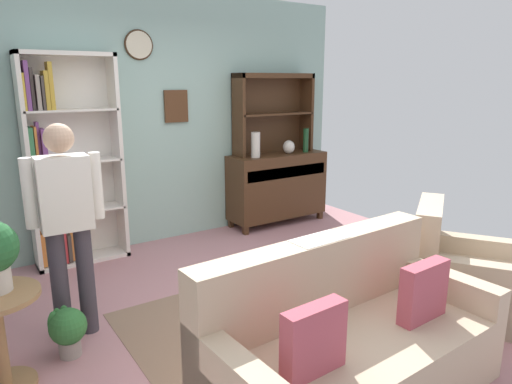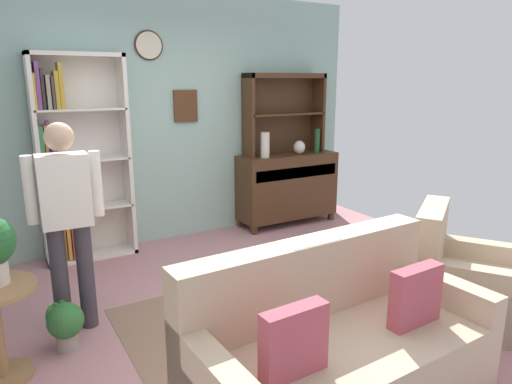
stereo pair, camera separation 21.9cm
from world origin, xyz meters
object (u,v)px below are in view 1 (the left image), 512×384
bottle_wine (306,140)px  armchair_floral (458,277)px  vase_round (289,147)px  couch_floral (348,346)px  bookshelf (65,166)px  person_reading (67,217)px  sideboard (277,185)px  sideboard_hutch (273,103)px  potted_plant_small (67,328)px  vase_tall (256,145)px

bottle_wine → armchair_floral: 2.82m
vase_round → couch_floral: size_ratio=0.09×
bookshelf → person_reading: (-0.31, -1.47, -0.11)m
sideboard → person_reading: size_ratio=0.83×
bottle_wine → sideboard_hutch: bearing=153.0°
potted_plant_small → sideboard: bearing=28.9°
sideboard → bookshelf: bearing=178.1°
armchair_floral → potted_plant_small: armchair_floral is taller
sideboard_hutch → potted_plant_small: bearing=-149.5°
couch_floral → person_reading: (-1.19, 1.59, 0.59)m
vase_round → bottle_wine: size_ratio=0.55×
bottle_wine → couch_floral: (-2.06, -2.89, -0.76)m
couch_floral → sideboard_hutch: bearing=61.6°
vase_round → person_reading: bearing=-156.1°
potted_plant_small → vase_round: bearing=26.9°
sideboard_hutch → bottle_wine: size_ratio=3.55×
sideboard → potted_plant_small: (-2.97, -1.64, -0.31)m
sideboard_hutch → bottle_wine: sideboard_hutch is taller
couch_floral → potted_plant_small: couch_floral is taller
potted_plant_small → person_reading: 0.76m
sideboard_hutch → armchair_floral: 3.12m
bottle_wine → potted_plant_small: bottle_wine is taller
vase_tall → potted_plant_small: bearing=-148.8°
bottle_wine → bookshelf: bearing=176.6°
sideboard_hutch → potted_plant_small: 3.71m
bottle_wine → sideboard: bearing=167.1°
sideboard_hutch → couch_floral: sideboard_hutch is taller
bookshelf → sideboard: bearing=-1.9°
couch_floral → armchair_floral: couch_floral is taller
armchair_floral → person_reading: 3.04m
person_reading → vase_round: bearing=23.9°
sideboard_hutch → vase_tall: (-0.39, -0.19, -0.49)m
person_reading → armchair_floral: bearing=-26.8°
bookshelf → sideboard_hutch: 2.60m
sideboard_hutch → armchair_floral: size_ratio=1.03×
potted_plant_small → vase_tall: bearing=31.2°
vase_round → armchair_floral: size_ratio=0.16×
sideboard_hutch → armchair_floral: sideboard_hutch is taller
bookshelf → vase_tall: bearing=-4.3°
vase_round → bottle_wine: (0.26, -0.02, 0.07)m
bookshelf → sideboard_hutch: size_ratio=1.91×
vase_round → person_reading: size_ratio=0.11×
vase_tall → sideboard_hutch: bearing=25.9°
armchair_floral → vase_tall: bearing=94.2°
sideboard → armchair_floral: size_ratio=1.22×
armchair_floral → bookshelf: bearing=129.8°
sideboard_hutch → vase_round: 0.60m
vase_round → bottle_wine: bottle_wine is taller
vase_tall → person_reading: (-2.47, -1.31, -0.17)m
vase_tall → couch_floral: (-1.28, -2.90, -0.76)m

